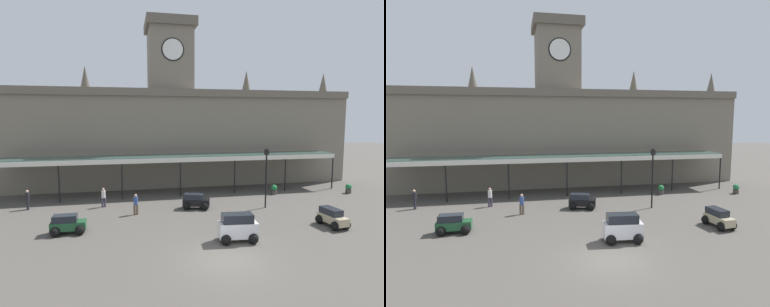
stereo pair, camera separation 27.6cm
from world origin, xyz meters
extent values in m
plane|color=#514C46|center=(0.00, 0.00, 0.00)|extent=(140.00, 140.00, 0.00)
cube|color=slate|center=(0.00, 21.38, 5.37)|extent=(41.64, 6.64, 10.74)
cube|color=#685F52|center=(0.00, 17.91, 10.34)|extent=(41.64, 0.30, 0.80)
cube|color=slate|center=(0.00, 21.38, 14.14)|extent=(4.80, 4.80, 6.80)
cube|color=#61594D|center=(0.00, 21.38, 18.04)|extent=(5.50, 5.50, 1.00)
cylinder|color=white|center=(0.00, 18.92, 14.95)|extent=(2.20, 0.12, 2.20)
cylinder|color=black|center=(0.00, 18.96, 14.95)|extent=(2.46, 0.06, 2.46)
cone|color=#5B5448|center=(-9.37, 21.38, 12.04)|extent=(1.10, 1.10, 2.60)
cone|color=#5B5448|center=(9.37, 21.38, 12.04)|extent=(1.10, 1.10, 2.60)
cone|color=#5B5448|center=(19.82, 21.38, 12.04)|extent=(1.10, 1.10, 2.60)
cube|color=#38564C|center=(0.00, 15.86, 3.80)|extent=(33.48, 3.20, 0.16)
cube|color=silver|center=(0.00, 14.26, 3.60)|extent=(33.48, 0.12, 0.44)
cylinder|color=black|center=(-11.16, 14.41, 1.86)|extent=(0.14, 0.14, 3.72)
cylinder|color=black|center=(-5.58, 14.41, 1.86)|extent=(0.14, 0.14, 3.72)
cylinder|color=black|center=(0.00, 14.41, 1.86)|extent=(0.14, 0.14, 3.72)
cylinder|color=black|center=(5.58, 14.41, 1.86)|extent=(0.14, 0.14, 3.72)
cylinder|color=black|center=(11.16, 14.41, 1.86)|extent=(0.14, 0.14, 3.72)
cylinder|color=black|center=(16.74, 14.41, 1.86)|extent=(0.14, 0.14, 3.72)
cube|color=silver|center=(1.55, 2.34, 0.74)|extent=(2.48, 1.17, 0.95)
cube|color=#1E232B|center=(1.50, 2.34, 1.50)|extent=(1.98, 1.08, 0.55)
sphere|color=black|center=(2.44, 2.73, 0.32)|extent=(0.64, 0.64, 0.64)
sphere|color=black|center=(2.35, 1.78, 0.32)|extent=(0.64, 0.64, 0.64)
sphere|color=black|center=(0.75, 2.89, 0.32)|extent=(0.64, 0.64, 0.64)
sphere|color=black|center=(0.66, 1.94, 0.32)|extent=(0.64, 0.64, 0.64)
cube|color=black|center=(0.58, 9.88, 0.54)|extent=(2.42, 1.53, 0.55)
cube|color=#1E232B|center=(0.39, 9.94, 1.05)|extent=(1.73, 1.25, 0.45)
sphere|color=black|center=(1.46, 10.08, 0.32)|extent=(0.64, 0.64, 0.64)
sphere|color=black|center=(1.19, 9.22, 0.32)|extent=(0.64, 0.64, 0.64)
sphere|color=black|center=(-0.02, 10.54, 0.32)|extent=(0.64, 0.64, 0.64)
sphere|color=black|center=(-0.29, 9.68, 0.32)|extent=(0.64, 0.64, 0.64)
cube|color=#1E512D|center=(-9.00, 5.95, 0.54)|extent=(2.26, 0.92, 0.55)
cube|color=#1E232B|center=(-9.20, 5.94, 1.05)|extent=(1.56, 0.84, 0.45)
sphere|color=black|center=(-8.23, 6.40, 0.32)|extent=(0.64, 0.64, 0.64)
sphere|color=black|center=(-8.22, 5.50, 0.32)|extent=(0.64, 0.64, 0.64)
sphere|color=black|center=(-9.78, 6.39, 0.32)|extent=(0.64, 0.64, 0.64)
sphere|color=black|center=(-9.77, 5.49, 0.32)|extent=(0.64, 0.64, 0.64)
cube|color=tan|center=(9.09, 3.59, 0.54)|extent=(1.14, 2.33, 0.55)
cube|color=#1E232B|center=(9.06, 3.79, 1.05)|extent=(0.99, 1.63, 0.45)
sphere|color=black|center=(9.62, 2.87, 0.32)|extent=(0.64, 0.64, 0.64)
sphere|color=black|center=(8.72, 2.77, 0.32)|extent=(0.64, 0.64, 0.64)
sphere|color=black|center=(9.45, 4.41, 0.32)|extent=(0.64, 0.64, 0.64)
sphere|color=black|center=(8.55, 4.31, 0.32)|extent=(0.64, 0.64, 0.64)
cylinder|color=black|center=(-13.29, 12.35, 0.41)|extent=(0.17, 0.17, 0.82)
cylinder|color=black|center=(-13.32, 12.57, 0.41)|extent=(0.17, 0.17, 0.82)
cylinder|color=black|center=(-13.30, 12.46, 1.13)|extent=(0.34, 0.34, 0.62)
sphere|color=tan|center=(-13.30, 12.46, 1.55)|extent=(0.23, 0.23, 0.23)
cylinder|color=brown|center=(-4.59, 9.19, 0.41)|extent=(0.17, 0.17, 0.82)
cylinder|color=brown|center=(-4.38, 9.23, 0.41)|extent=(0.17, 0.17, 0.82)
cylinder|color=#334C8C|center=(-4.49, 9.21, 1.13)|extent=(0.34, 0.34, 0.62)
sphere|color=tan|center=(-4.49, 9.21, 1.55)|extent=(0.23, 0.23, 0.23)
cylinder|color=#3F384C|center=(-7.23, 11.92, 0.41)|extent=(0.17, 0.17, 0.82)
cylinder|color=#3F384C|center=(-7.03, 12.01, 0.41)|extent=(0.17, 0.17, 0.82)
cylinder|color=silver|center=(-7.13, 11.96, 1.13)|extent=(0.34, 0.34, 0.62)
sphere|color=tan|center=(-7.13, 11.96, 1.55)|extent=(0.23, 0.23, 0.23)
cylinder|color=black|center=(6.45, 8.96, 2.28)|extent=(0.13, 0.13, 4.56)
cube|color=black|center=(6.45, 8.96, 4.78)|extent=(0.30, 0.30, 0.44)
sphere|color=black|center=(6.45, 8.96, 5.06)|extent=(0.14, 0.14, 0.14)
cone|color=orange|center=(2.33, 6.66, 0.36)|extent=(0.40, 0.40, 0.72)
cylinder|color=#47423D|center=(9.37, 13.26, 0.21)|extent=(0.56, 0.56, 0.42)
sphere|color=#21733B|center=(9.37, 13.26, 0.66)|extent=(0.60, 0.60, 0.60)
cylinder|color=#47423D|center=(17.02, 12.11, 0.21)|extent=(0.56, 0.56, 0.42)
sphere|color=#267441|center=(17.02, 12.11, 0.66)|extent=(0.60, 0.60, 0.60)
camera|label=1|loc=(-5.14, -15.71, 7.66)|focal=29.69mm
camera|label=2|loc=(-4.87, -15.77, 7.66)|focal=29.69mm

